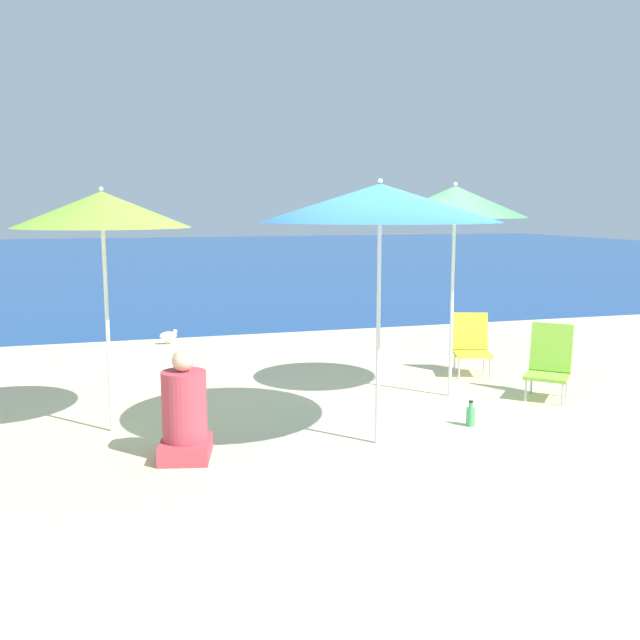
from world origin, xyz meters
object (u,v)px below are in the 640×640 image
object	(u,v)px
beach_umbrella_green	(455,202)
beach_chair_yellow	(471,343)
beach_chair_lime	(549,361)
person_seated_near	(185,415)
water_bottle	(471,416)
beach_umbrella_lime	(102,210)
beach_umbrella_blue	(380,203)
seagull	(169,335)

from	to	relation	value
beach_umbrella_green	beach_chair_yellow	xyz separation A→B (m)	(0.73, 0.88, -1.72)
beach_umbrella_green	beach_chair_lime	distance (m)	2.02
person_seated_near	water_bottle	size ratio (longest dim) A/B	3.73
beach_umbrella_lime	water_bottle	xyz separation A→B (m)	(3.28, -0.81, -1.94)
beach_umbrella_blue	person_seated_near	distance (m)	2.40
beach_chair_yellow	seagull	bearing A→B (deg)	156.86
beach_umbrella_blue	beach_umbrella_green	bearing A→B (deg)	43.25
beach_chair_yellow	seagull	distance (m)	4.62
beach_umbrella_blue	beach_chair_yellow	size ratio (longest dim) A/B	3.03
beach_umbrella_blue	person_seated_near	size ratio (longest dim) A/B	2.50
seagull	beach_umbrella_lime	bearing A→B (deg)	-101.74
beach_chair_lime	beach_umbrella_lime	bearing A→B (deg)	-138.85
beach_chair_yellow	person_seated_near	bearing A→B (deg)	-132.86
beach_umbrella_green	beach_umbrella_lime	bearing A→B (deg)	-176.09
beach_umbrella_blue	water_bottle	bearing A→B (deg)	11.64
water_bottle	person_seated_near	bearing A→B (deg)	-177.44
seagull	beach_chair_lime	bearing A→B (deg)	-48.89
seagull	water_bottle	bearing A→B (deg)	-64.25
person_seated_near	seagull	size ratio (longest dim) A/B	3.42
beach_umbrella_lime	beach_chair_yellow	world-z (taller)	beach_umbrella_lime
beach_umbrella_lime	beach_chair_lime	xyz separation A→B (m)	(4.61, -0.10, -1.64)
beach_umbrella_blue	seagull	world-z (taller)	beach_umbrella_blue
beach_umbrella_lime	seagull	size ratio (longest dim) A/B	8.34
beach_umbrella_green	person_seated_near	bearing A→B (deg)	-158.65
water_bottle	beach_umbrella_green	bearing A→B (deg)	73.46
beach_umbrella_green	beach_chair_lime	world-z (taller)	beach_umbrella_green
water_bottle	beach_chair_lime	bearing A→B (deg)	28.02
beach_chair_yellow	water_bottle	world-z (taller)	beach_chair_yellow
beach_umbrella_blue	water_bottle	size ratio (longest dim) A/B	9.33
beach_umbrella_blue	beach_chair_lime	distance (m)	3.06
beach_chair_lime	water_bottle	bearing A→B (deg)	-109.55
beach_umbrella_green	beach_chair_lime	size ratio (longest dim) A/B	2.90
beach_umbrella_green	person_seated_near	world-z (taller)	beach_umbrella_green
beach_chair_lime	person_seated_near	world-z (taller)	person_seated_near
beach_chair_yellow	beach_chair_lime	bearing A→B (deg)	-58.71
person_seated_near	seagull	bearing A→B (deg)	99.91
beach_umbrella_lime	person_seated_near	bearing A→B (deg)	-58.15
beach_umbrella_lime	beach_chair_lime	world-z (taller)	beach_umbrella_lime
beach_umbrella_green	person_seated_near	xyz separation A→B (m)	(-3.01, -1.18, -1.75)
beach_umbrella_green	seagull	xyz separation A→B (m)	(-2.72, 3.94, -1.98)
person_seated_near	water_bottle	world-z (taller)	person_seated_near
water_bottle	seagull	world-z (taller)	water_bottle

